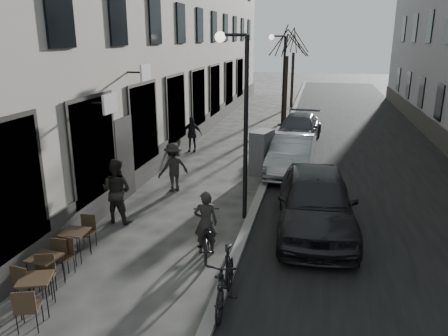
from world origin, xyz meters
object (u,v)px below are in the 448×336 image
at_px(bicycle, 206,234).
at_px(pedestrian_far, 192,134).
at_px(tree_far, 294,41).
at_px(bistro_set_c, 76,242).
at_px(streetlamp_near, 240,107).
at_px(moped, 225,280).
at_px(streetlamp_far, 281,73).
at_px(car_near, 316,201).
at_px(pedestrian_near, 117,191).
at_px(bistro_set_b, 46,269).
at_px(utility_cabinet, 262,152).
at_px(car_far, 299,129).
at_px(car_mid, 292,155).
at_px(tree_near, 288,42).
at_px(bistro_set_a, 37,291).
at_px(pedestrian_mid, 173,167).

relative_size(bicycle, pedestrian_far, 1.14).
bearing_deg(tree_far, bistro_set_c, -97.80).
relative_size(streetlamp_near, tree_far, 0.89).
bearing_deg(tree_far, moped, -88.98).
bearing_deg(streetlamp_far, bicycle, -91.50).
xyz_separation_m(streetlamp_far, tree_far, (0.07, 9.00, 1.50)).
xyz_separation_m(tree_far, bicycle, (-0.45, -23.26, -4.19)).
bearing_deg(car_near, moped, -116.10).
xyz_separation_m(tree_far, pedestrian_near, (-3.30, -22.00, -3.76)).
xyz_separation_m(bistro_set_b, bicycle, (2.81, 2.17, 0.05)).
xyz_separation_m(streetlamp_near, pedestrian_far, (-3.43, 6.98, -2.37)).
distance_m(utility_cabinet, bicycle, 6.65).
bearing_deg(car_far, car_mid, -84.96).
relative_size(pedestrian_near, car_mid, 0.42).
xyz_separation_m(tree_near, bistro_set_a, (-2.94, -20.19, -4.24)).
bearing_deg(bistro_set_a, car_mid, 48.12).
bearing_deg(pedestrian_far, car_far, 24.03).
bearing_deg(utility_cabinet, moped, -71.43).
height_order(bicycle, pedestrian_far, pedestrian_far).
bearing_deg(streetlamp_near, car_far, 83.08).
distance_m(bistro_set_a, pedestrian_mid, 6.97).
distance_m(bistro_set_b, car_mid, 10.09).
height_order(bistro_set_b, moped, moped).
relative_size(bistro_set_a, car_far, 0.31).
xyz_separation_m(bicycle, pedestrian_near, (-2.85, 1.26, 0.43)).
bearing_deg(moped, tree_far, 88.70).
distance_m(tree_near, moped, 19.72).
bearing_deg(car_far, streetlamp_near, -91.88).
distance_m(pedestrian_mid, car_near, 5.14).
bearing_deg(utility_cabinet, car_near, -51.19).
relative_size(bistro_set_b, pedestrian_near, 0.79).
relative_size(tree_far, car_far, 1.22).
relative_size(streetlamp_near, car_far, 1.09).
relative_size(bistro_set_b, pedestrian_far, 0.90).
bearing_deg(tree_near, bistro_set_a, -98.28).
bearing_deg(moped, bistro_set_c, 161.36).
bearing_deg(bistro_set_c, pedestrian_far, 89.29).
xyz_separation_m(streetlamp_near, pedestrian_near, (-3.23, -1.00, -2.26)).
height_order(utility_cabinet, bicycle, utility_cabinet).
distance_m(bicycle, car_near, 3.12).
bearing_deg(car_near, bistro_set_c, -156.29).
distance_m(tree_near, car_near, 16.02).
xyz_separation_m(streetlamp_far, bistro_set_c, (-3.24, -15.19, -2.74)).
bearing_deg(moped, bicycle, 111.48).
bearing_deg(streetlamp_near, pedestrian_far, 116.15).
bearing_deg(car_near, bicycle, -147.30).
bearing_deg(bistro_set_b, bicycle, 44.64).
relative_size(utility_cabinet, car_mid, 0.38).
distance_m(bistro_set_b, pedestrian_far, 11.42).
distance_m(utility_cabinet, car_near, 5.22).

